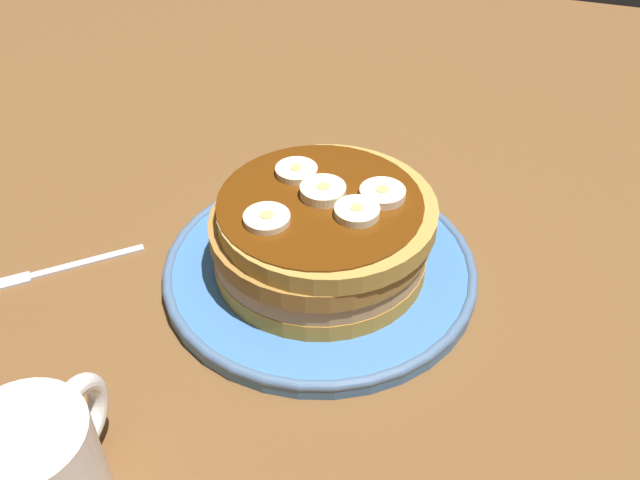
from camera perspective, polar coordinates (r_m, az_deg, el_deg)
name	(u,v)px	position (r cm, az deg, el deg)	size (l,w,h in cm)	color
ground_plane	(320,287)	(59.30, 0.00, -3.92)	(140.00, 140.00, 3.00)	brown
plate	(320,267)	(57.73, 0.00, -2.27)	(25.95, 25.95, 1.49)	#3F72B2
pancake_stack	(325,235)	(55.18, 0.39, 0.41)	(18.15, 17.69, 6.50)	#C38932
banana_slice_0	(327,192)	(53.59, 0.58, 3.93)	(3.60, 3.60, 1.07)	#F8E8B9
banana_slice_1	(382,194)	(53.76, 5.16, 3.79)	(3.58, 3.58, 0.93)	#FCEBC6
banana_slice_2	(296,171)	(56.20, -1.95, 5.65)	(3.43, 3.43, 0.81)	#FDE7BA
banana_slice_3	(267,219)	(51.36, -4.39, 1.74)	(3.51, 3.51, 0.76)	#FCEAC0
banana_slice_4	(357,212)	(51.82, 3.05, 2.30)	(3.44, 3.44, 0.90)	#F8EFC4
coffee_mug	(41,468)	(44.64, -21.93, -16.97)	(10.47, 7.34, 8.14)	white
fork	(57,269)	(62.52, -20.83, -2.22)	(9.32, 10.41, 0.50)	silver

